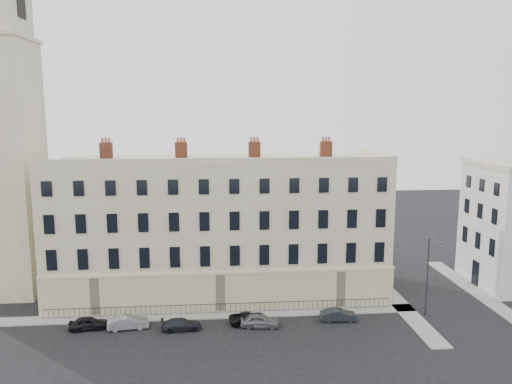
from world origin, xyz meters
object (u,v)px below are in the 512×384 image
at_px(car_a, 89,323).
at_px(car_e, 260,321).
at_px(car_d, 249,318).
at_px(streetlamp, 428,273).
at_px(car_c, 181,324).
at_px(car_f, 339,315).
at_px(car_b, 128,322).

bearing_deg(car_a, car_e, -101.70).
bearing_deg(car_d, streetlamp, -96.72).
distance_m(car_c, streetlamp, 24.69).
bearing_deg(car_f, car_b, 91.71).
bearing_deg(streetlamp, car_f, -154.61).
relative_size(car_b, car_d, 1.00).
height_order(car_a, car_c, car_a).
relative_size(car_c, streetlamp, 0.47).
xyz_separation_m(car_c, car_d, (6.45, 0.90, -0.01)).
bearing_deg(car_e, car_d, 55.38).
relative_size(car_a, streetlamp, 0.45).
xyz_separation_m(car_c, car_f, (15.27, 0.76, 0.04)).
height_order(car_f, streetlamp, streetlamp).
height_order(car_c, car_d, car_c).
distance_m(car_c, car_e, 7.46).
distance_m(car_a, car_c, 8.77).
bearing_deg(car_e, car_f, -76.44).
bearing_deg(car_e, streetlamp, -77.96).
height_order(car_b, car_f, car_b).
bearing_deg(car_a, car_d, -98.44).
bearing_deg(car_f, car_c, 94.41).
bearing_deg(car_c, car_d, -85.77).
relative_size(car_b, car_f, 1.07).
distance_m(car_e, car_f, 7.86).
height_order(car_c, car_f, car_f).
height_order(car_e, streetlamp, streetlamp).
height_order(car_d, car_f, car_f).
height_order(car_c, streetlamp, streetlamp).
relative_size(car_d, streetlamp, 0.48).
xyz_separation_m(car_b, streetlamp, (29.36, 0.52, 3.81)).
xyz_separation_m(car_a, car_e, (16.18, -0.89, 0.03)).
bearing_deg(streetlamp, car_e, -153.30).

